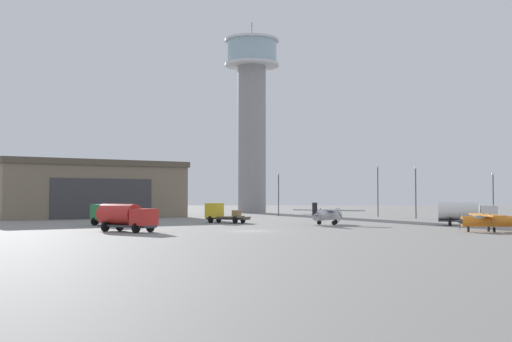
{
  "coord_description": "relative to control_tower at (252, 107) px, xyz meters",
  "views": [
    {
      "loc": [
        4.21,
        -68.99,
        3.69
      ],
      "look_at": [
        -1.12,
        32.01,
        7.68
      ],
      "focal_mm": 45.41,
      "sensor_mm": 36.0,
      "label": 1
    }
  ],
  "objects": [
    {
      "name": "airplane_silver",
      "position": [
        13.39,
        -60.39,
        -22.57
      ],
      "size": [
        9.16,
        7.41,
        2.92
      ],
      "rotation": [
        0.0,
        0.0,
        1.02
      ],
      "color": "#B7BABF",
      "rests_on": "ground_plane"
    },
    {
      "name": "truck_box_green",
      "position": [
        -14.3,
        -64.15,
        -22.37
      ],
      "size": [
        5.81,
        5.98,
        2.69
      ],
      "rotation": [
        0.0,
        0.0,
        5.46
      ],
      "color": "#38383D",
      "rests_on": "ground_plane"
    },
    {
      "name": "truck_flatbed_yellow",
      "position": [
        -1.01,
        -55.01,
        -22.61
      ],
      "size": [
        6.53,
        4.81,
        2.75
      ],
      "rotation": [
        0.0,
        0.0,
        2.69
      ],
      "color": "#38383D",
      "rests_on": "ground_plane"
    },
    {
      "name": "truck_fuel_tanker_red",
      "position": [
        -8.56,
        -78.2,
        -22.3
      ],
      "size": [
        7.08,
        5.57,
        2.92
      ],
      "rotation": [
        0.0,
        0.0,
        5.73
      ],
      "color": "#38383D",
      "rests_on": "ground_plane"
    },
    {
      "name": "airplane_orange",
      "position": [
        29.37,
        -76.54,
        -22.68
      ],
      "size": [
        7.12,
        9.05,
        2.68
      ],
      "rotation": [
        0.0,
        0.0,
        3.13
      ],
      "color": "orange",
      "rests_on": "ground_plane"
    },
    {
      "name": "ground_plane",
      "position": [
        4.4,
        -76.0,
        -23.93
      ],
      "size": [
        400.0,
        400.0,
        0.0
      ],
      "primitive_type": "plane",
      "color": "gray"
    },
    {
      "name": "control_tower",
      "position": [
        0.0,
        0.0,
        0.0
      ],
      "size": [
        12.25,
        12.25,
        43.24
      ],
      "color": "gray",
      "rests_on": "ground_plane"
    },
    {
      "name": "light_post_east",
      "position": [
        24.58,
        -26.23,
        -18.41
      ],
      "size": [
        0.44,
        0.44,
        9.35
      ],
      "color": "#38383D",
      "rests_on": "ground_plane"
    },
    {
      "name": "light_post_west",
      "position": [
        29.71,
        -35.08,
        -18.74
      ],
      "size": [
        0.44,
        0.44,
        8.71
      ],
      "color": "#38383D",
      "rests_on": "ground_plane"
    },
    {
      "name": "light_post_centre",
      "position": [
        6.43,
        -22.43,
        -19.03
      ],
      "size": [
        0.44,
        0.44,
        8.17
      ],
      "color": "#38383D",
      "rests_on": "ground_plane"
    },
    {
      "name": "light_post_north",
      "position": [
        43.12,
        -33.04,
        -19.26
      ],
      "size": [
        0.44,
        0.44,
        7.73
      ],
      "color": "#38383D",
      "rests_on": "ground_plane"
    },
    {
      "name": "truck_fuel_tanker_white",
      "position": [
        30.93,
        -61.57,
        -22.28
      ],
      "size": [
        7.39,
        3.98,
        2.93
      ],
      "rotation": [
        0.0,
        0.0,
        6.08
      ],
      "color": "#38383D",
      "rests_on": "ground_plane"
    },
    {
      "name": "hangar",
      "position": [
        -28.79,
        -30.82,
        -18.98
      ],
      "size": [
        39.14,
        37.05,
        9.86
      ],
      "rotation": [
        0.0,
        0.0,
        -0.94
      ],
      "color": "#7A6B56",
      "rests_on": "ground_plane"
    }
  ]
}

